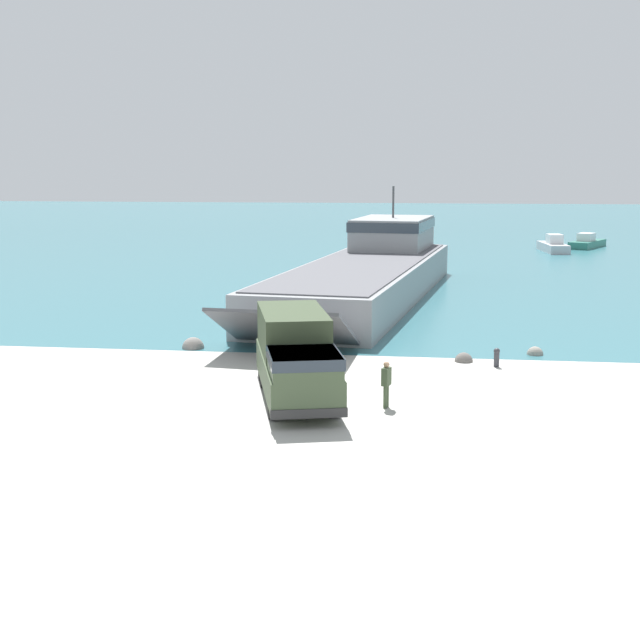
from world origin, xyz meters
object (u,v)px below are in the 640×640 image
object	(u,v)px
military_truck	(296,356)
mooring_bollard	(497,357)
moored_boat_a	(587,243)
moored_boat_b	(553,246)
landing_craft	(370,270)
soldier_on_ramp	(386,381)

from	to	relation	value
military_truck	mooring_bollard	xyz separation A→B (m)	(7.84, 6.38, -1.15)
moored_boat_a	mooring_bollard	distance (m)	62.35
military_truck	mooring_bollard	bearing A→B (deg)	114.28
moored_boat_a	mooring_bollard	world-z (taller)	moored_boat_a
moored_boat_a	moored_boat_b	bearing A→B (deg)	-102.02
moored_boat_a	moored_boat_b	world-z (taller)	moored_boat_b
landing_craft	soldier_on_ramp	xyz separation A→B (m)	(2.76, -28.86, -0.74)
military_truck	mooring_bollard	size ratio (longest dim) A/B	10.21
landing_craft	moored_boat_b	bearing A→B (deg)	71.25
soldier_on_ramp	moored_boat_a	xyz separation A→B (m)	(17.88, 68.20, -0.45)
soldier_on_ramp	landing_craft	bearing A→B (deg)	113.29
landing_craft	moored_boat_b	size ratio (longest dim) A/B	5.44
soldier_on_ramp	moored_boat_b	xyz separation A→B (m)	(13.64, 62.86, -0.38)
landing_craft	moored_boat_b	world-z (taller)	landing_craft
moored_boat_a	soldier_on_ramp	bearing A→B (deg)	-78.29
military_truck	moored_boat_a	size ratio (longest dim) A/B	1.24
soldier_on_ramp	moored_boat_a	world-z (taller)	soldier_on_ramp
military_truck	mooring_bollard	distance (m)	10.17
moored_boat_a	landing_craft	bearing A→B (deg)	-91.29
moored_boat_b	landing_craft	bearing A→B (deg)	-121.97
landing_craft	mooring_bollard	xyz separation A→B (m)	(7.16, -21.53, -1.27)
moored_boat_b	mooring_bollard	size ratio (longest dim) A/B	8.10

